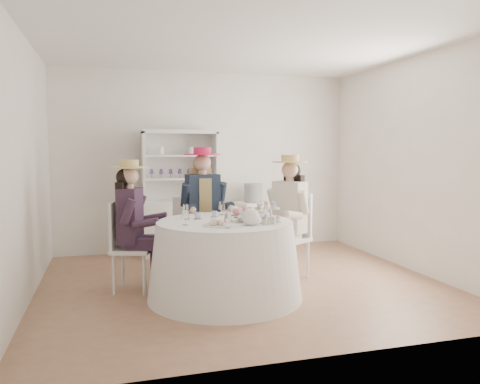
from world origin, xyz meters
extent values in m
plane|color=#8C6146|center=(0.00, 0.00, 0.00)|extent=(4.50, 4.50, 0.00)
plane|color=white|center=(0.00, 0.00, 2.70)|extent=(4.50, 4.50, 0.00)
plane|color=silver|center=(0.00, 2.00, 1.35)|extent=(4.50, 0.00, 4.50)
plane|color=silver|center=(0.00, -2.00, 1.35)|extent=(4.50, 0.00, 4.50)
plane|color=silver|center=(-2.25, 0.00, 1.35)|extent=(0.00, 4.50, 4.50)
plane|color=silver|center=(2.25, 0.00, 1.35)|extent=(0.00, 4.50, 4.50)
cone|color=white|center=(-0.31, -0.43, 0.39)|extent=(1.60, 1.60, 0.78)
cylinder|color=white|center=(-0.31, -0.43, 0.79)|extent=(1.40, 1.40, 0.02)
cube|color=silver|center=(-0.45, 1.69, 0.40)|extent=(1.11, 0.53, 0.80)
cube|color=silver|center=(-0.45, 1.87, 1.30)|extent=(1.07, 0.17, 0.98)
cube|color=silver|center=(-0.45, 1.69, 1.79)|extent=(1.11, 0.53, 0.05)
cube|color=silver|center=(-0.97, 1.69, 1.30)|extent=(0.08, 0.40, 0.98)
cube|color=silver|center=(0.06, 1.69, 1.30)|extent=(0.08, 0.40, 0.98)
cube|color=silver|center=(-0.45, 1.69, 1.12)|extent=(1.04, 0.48, 0.03)
cube|color=silver|center=(-0.45, 1.69, 1.45)|extent=(1.04, 0.48, 0.03)
sphere|color=white|center=(-0.05, 1.69, 1.19)|extent=(0.13, 0.13, 0.13)
cube|color=silver|center=(0.67, 1.71, 0.37)|extent=(0.56, 0.56, 0.74)
cylinder|color=black|center=(0.67, 1.71, 0.88)|extent=(0.29, 0.29, 0.28)
cube|color=silver|center=(-1.22, 0.06, 0.46)|extent=(0.51, 0.51, 0.04)
cylinder|color=silver|center=(-1.12, -0.15, 0.22)|extent=(0.04, 0.04, 0.45)
cylinder|color=silver|center=(-1.02, 0.16, 0.22)|extent=(0.04, 0.04, 0.45)
cylinder|color=silver|center=(-1.43, -0.04, 0.22)|extent=(0.04, 0.04, 0.45)
cylinder|color=silver|center=(-1.32, 0.27, 0.22)|extent=(0.04, 0.04, 0.45)
cube|color=silver|center=(-1.39, 0.12, 0.73)|extent=(0.15, 0.37, 0.51)
cube|color=black|center=(-1.24, 0.07, 0.83)|extent=(0.31, 0.41, 0.59)
cube|color=black|center=(-1.13, -0.07, 0.54)|extent=(0.37, 0.23, 0.12)
cylinder|color=black|center=(-1.00, -0.11, 0.23)|extent=(0.10, 0.10, 0.47)
cylinder|color=black|center=(-1.27, -0.15, 0.90)|extent=(0.20, 0.14, 0.28)
cube|color=black|center=(-1.08, 0.11, 0.54)|extent=(0.37, 0.23, 0.12)
cylinder|color=black|center=(-0.94, 0.06, 0.23)|extent=(0.10, 0.10, 0.47)
cylinder|color=black|center=(-1.13, 0.25, 0.90)|extent=(0.20, 0.14, 0.28)
cylinder|color=#D8A889|center=(-1.24, 0.07, 1.15)|extent=(0.09, 0.09, 0.08)
sphere|color=#D8A889|center=(-1.24, 0.07, 1.26)|extent=(0.19, 0.19, 0.19)
sphere|color=black|center=(-1.28, 0.08, 1.24)|extent=(0.19, 0.19, 0.19)
cube|color=black|center=(-1.32, 0.09, 1.00)|extent=(0.15, 0.26, 0.39)
cylinder|color=tan|center=(-1.24, 0.07, 1.35)|extent=(0.41, 0.41, 0.01)
cylinder|color=tan|center=(-1.24, 0.07, 1.39)|extent=(0.20, 0.20, 0.08)
cube|color=silver|center=(-0.33, 0.60, 0.50)|extent=(0.48, 0.48, 0.04)
cylinder|color=silver|center=(-0.49, 0.41, 0.24)|extent=(0.04, 0.04, 0.49)
cylinder|color=silver|center=(-0.14, 0.44, 0.24)|extent=(0.04, 0.04, 0.49)
cylinder|color=silver|center=(-0.52, 0.76, 0.24)|extent=(0.04, 0.04, 0.49)
cylinder|color=silver|center=(-0.17, 0.80, 0.24)|extent=(0.04, 0.04, 0.49)
cube|color=silver|center=(-0.35, 0.80, 0.80)|extent=(0.42, 0.07, 0.56)
cube|color=#1C2638|center=(-0.33, 0.62, 0.91)|extent=(0.42, 0.26, 0.64)
cube|color=tan|center=(-0.33, 0.62, 0.91)|extent=(0.18, 0.26, 0.56)
cube|color=#1C2638|center=(-0.42, 0.46, 0.59)|extent=(0.18, 0.39, 0.13)
cylinder|color=#1C2638|center=(-0.40, 0.31, 0.26)|extent=(0.11, 0.11, 0.51)
cylinder|color=#1C2638|center=(-0.56, 0.56, 0.99)|extent=(0.12, 0.20, 0.31)
cube|color=#1C2638|center=(-0.22, 0.48, 0.59)|extent=(0.18, 0.39, 0.13)
cylinder|color=#1C2638|center=(-0.20, 0.32, 0.26)|extent=(0.11, 0.11, 0.51)
cylinder|color=#1C2638|center=(-0.10, 0.60, 0.99)|extent=(0.12, 0.20, 0.31)
cylinder|color=#D8A889|center=(-0.33, 0.62, 1.26)|extent=(0.10, 0.10, 0.09)
sphere|color=#D8A889|center=(-0.33, 0.62, 1.38)|extent=(0.21, 0.21, 0.21)
sphere|color=tan|center=(-0.34, 0.67, 1.36)|extent=(0.21, 0.21, 0.21)
cube|color=tan|center=(-0.34, 0.71, 1.10)|extent=(0.27, 0.11, 0.42)
cylinder|color=#D01F53|center=(-0.33, 0.62, 1.48)|extent=(0.44, 0.44, 0.01)
cylinder|color=#D01F53|center=(-0.33, 0.62, 1.52)|extent=(0.22, 0.22, 0.09)
cube|color=silver|center=(0.59, 0.07, 0.47)|extent=(0.58, 0.58, 0.04)
cylinder|color=silver|center=(0.36, 0.12, 0.23)|extent=(0.04, 0.04, 0.46)
cylinder|color=silver|center=(0.54, -0.16, 0.23)|extent=(0.04, 0.04, 0.46)
cylinder|color=silver|center=(0.64, 0.30, 0.23)|extent=(0.04, 0.04, 0.46)
cylinder|color=silver|center=(0.82, 0.01, 0.23)|extent=(0.04, 0.04, 0.46)
cube|color=silver|center=(0.75, 0.17, 0.75)|extent=(0.24, 0.35, 0.52)
cube|color=beige|center=(0.61, 0.08, 0.86)|extent=(0.38, 0.43, 0.61)
cube|color=beige|center=(0.43, 0.08, 0.55)|extent=(0.37, 0.30, 0.13)
cylinder|color=beige|center=(0.31, 0.00, 0.24)|extent=(0.10, 0.10, 0.48)
cylinder|color=beige|center=(0.46, 0.24, 0.93)|extent=(0.20, 0.18, 0.29)
cube|color=beige|center=(0.53, -0.08, 0.55)|extent=(0.37, 0.30, 0.13)
cylinder|color=beige|center=(0.41, -0.16, 0.24)|extent=(0.10, 0.10, 0.48)
cylinder|color=beige|center=(0.69, -0.13, 0.93)|extent=(0.20, 0.18, 0.29)
cylinder|color=#D8A889|center=(0.61, 0.08, 1.18)|extent=(0.09, 0.09, 0.08)
sphere|color=#D8A889|center=(0.61, 0.08, 1.30)|extent=(0.20, 0.20, 0.20)
sphere|color=black|center=(0.65, 0.10, 1.28)|extent=(0.20, 0.20, 0.20)
cube|color=black|center=(0.68, 0.12, 1.04)|extent=(0.20, 0.26, 0.40)
cylinder|color=tan|center=(0.61, 0.08, 1.39)|extent=(0.42, 0.42, 0.01)
cylinder|color=tan|center=(0.61, 0.08, 1.43)|extent=(0.21, 0.21, 0.08)
cube|color=silver|center=(-0.40, 1.11, 0.43)|extent=(0.53, 0.53, 0.04)
cylinder|color=silver|center=(-0.18, 1.14, 0.21)|extent=(0.03, 0.03, 0.42)
cylinder|color=silver|center=(-0.43, 1.32, 0.21)|extent=(0.03, 0.03, 0.42)
cylinder|color=silver|center=(-0.36, 0.90, 0.21)|extent=(0.03, 0.03, 0.42)
cylinder|color=silver|center=(-0.61, 1.08, 0.21)|extent=(0.03, 0.03, 0.42)
cube|color=silver|center=(-0.50, 0.97, 0.68)|extent=(0.31, 0.24, 0.47)
imported|color=white|center=(-0.55, -0.24, 0.84)|extent=(0.10, 0.10, 0.07)
imported|color=white|center=(-0.36, -0.15, 0.83)|extent=(0.08, 0.08, 0.06)
imported|color=white|center=(-0.02, -0.35, 0.84)|extent=(0.10, 0.10, 0.06)
imported|color=white|center=(-0.13, -0.53, 0.83)|extent=(0.23, 0.23, 0.06)
sphere|color=#CE677A|center=(-0.07, -0.49, 0.90)|extent=(0.07, 0.07, 0.07)
sphere|color=white|center=(-0.08, -0.46, 0.90)|extent=(0.07, 0.07, 0.07)
sphere|color=#CE677A|center=(-0.11, -0.44, 0.90)|extent=(0.07, 0.07, 0.07)
sphere|color=white|center=(-0.14, -0.43, 0.90)|extent=(0.07, 0.07, 0.07)
sphere|color=#CE677A|center=(-0.17, -0.45, 0.90)|extent=(0.07, 0.07, 0.07)
sphere|color=white|center=(-0.19, -0.48, 0.90)|extent=(0.07, 0.07, 0.07)
sphere|color=#CE677A|center=(-0.19, -0.51, 0.90)|extent=(0.07, 0.07, 0.07)
sphere|color=white|center=(-0.17, -0.54, 0.90)|extent=(0.07, 0.07, 0.07)
sphere|color=#CE677A|center=(-0.14, -0.56, 0.90)|extent=(0.07, 0.07, 0.07)
sphere|color=white|center=(-0.11, -0.55, 0.90)|extent=(0.07, 0.07, 0.07)
sphere|color=#CE677A|center=(-0.08, -0.53, 0.90)|extent=(0.07, 0.07, 0.07)
sphere|color=white|center=(-0.13, -0.75, 0.88)|extent=(0.18, 0.18, 0.18)
cylinder|color=white|center=(-0.02, -0.75, 0.89)|extent=(0.10, 0.03, 0.08)
cylinder|color=white|center=(-0.13, -0.75, 0.97)|extent=(0.04, 0.04, 0.02)
cylinder|color=white|center=(-0.45, -0.71, 0.81)|extent=(0.28, 0.28, 0.01)
cube|color=beige|center=(-0.51, -0.74, 0.84)|extent=(0.07, 0.04, 0.03)
cube|color=beige|center=(-0.45, -0.71, 0.85)|extent=(0.07, 0.06, 0.03)
cube|color=beige|center=(-0.40, -0.69, 0.84)|extent=(0.08, 0.07, 0.03)
cube|color=beige|center=(-0.48, -0.67, 0.85)|extent=(0.08, 0.08, 0.03)
cube|color=beige|center=(-0.42, -0.76, 0.84)|extent=(0.07, 0.08, 0.03)
cylinder|color=white|center=(0.09, -0.70, 0.81)|extent=(0.23, 0.23, 0.01)
cylinder|color=white|center=(0.09, -0.70, 0.88)|extent=(0.02, 0.02, 0.15)
cylinder|color=white|center=(0.09, -0.70, 0.96)|extent=(0.17, 0.17, 0.01)
camera|label=1|loc=(-1.46, -5.05, 1.54)|focal=35.00mm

